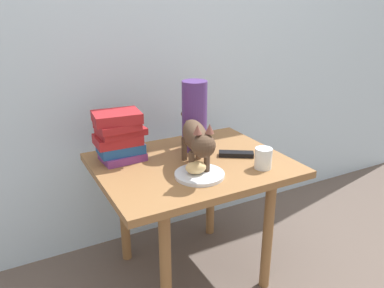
# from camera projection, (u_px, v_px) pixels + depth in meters

# --- Properties ---
(ground_plane) EXTENTS (6.00, 6.00, 0.00)m
(ground_plane) POSITION_uv_depth(u_px,v_px,m) (192.00, 270.00, 1.82)
(ground_plane) COLOR brown
(back_panel) EXTENTS (4.00, 0.04, 2.20)m
(back_panel) POSITION_uv_depth(u_px,v_px,m) (148.00, 22.00, 1.79)
(back_panel) COLOR silver
(back_panel) RESTS_ON ground
(side_table) EXTENTS (0.79, 0.63, 0.56)m
(side_table) POSITION_uv_depth(u_px,v_px,m) (192.00, 178.00, 1.65)
(side_table) COLOR olive
(side_table) RESTS_ON ground
(plate) EXTENTS (0.19, 0.19, 0.01)m
(plate) POSITION_uv_depth(u_px,v_px,m) (199.00, 175.00, 1.49)
(plate) COLOR silver
(plate) RESTS_ON side_table
(bread_roll) EXTENTS (0.09, 0.08, 0.05)m
(bread_roll) POSITION_uv_depth(u_px,v_px,m) (196.00, 167.00, 1.47)
(bread_roll) COLOR #E0BC7A
(bread_roll) RESTS_ON plate
(cat) EXTENTS (0.18, 0.46, 0.23)m
(cat) POSITION_uv_depth(u_px,v_px,m) (196.00, 138.00, 1.50)
(cat) COLOR #4C3828
(cat) RESTS_ON side_table
(book_stack) EXTENTS (0.21, 0.16, 0.21)m
(book_stack) POSITION_uv_depth(u_px,v_px,m) (119.00, 136.00, 1.60)
(book_stack) COLOR #72337A
(book_stack) RESTS_ON side_table
(green_vase) EXTENTS (0.11, 0.11, 0.31)m
(green_vase) POSITION_uv_depth(u_px,v_px,m) (194.00, 116.00, 1.70)
(green_vase) COLOR #4C2D72
(green_vase) RESTS_ON side_table
(candle_jar) EXTENTS (0.07, 0.07, 0.08)m
(candle_jar) POSITION_uv_depth(u_px,v_px,m) (263.00, 159.00, 1.55)
(candle_jar) COLOR silver
(candle_jar) RESTS_ON side_table
(tv_remote) EXTENTS (0.15, 0.12, 0.02)m
(tv_remote) POSITION_uv_depth(u_px,v_px,m) (236.00, 154.00, 1.68)
(tv_remote) COLOR black
(tv_remote) RESTS_ON side_table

